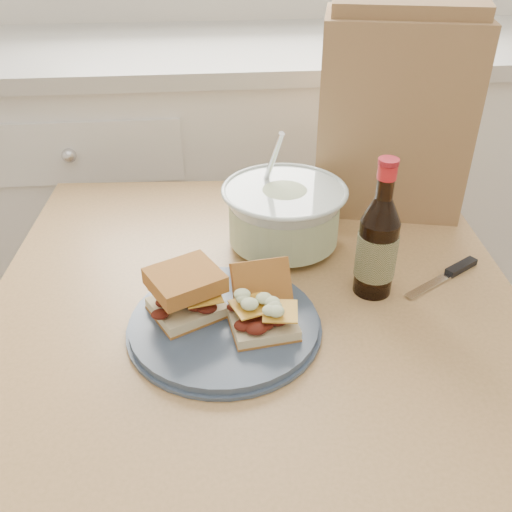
{
  "coord_description": "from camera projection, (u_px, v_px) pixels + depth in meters",
  "views": [
    {
      "loc": [
        -0.17,
        0.05,
        1.3
      ],
      "look_at": [
        -0.1,
        0.8,
        0.81
      ],
      "focal_mm": 40.0,
      "sensor_mm": 36.0,
      "label": 1
    }
  ],
  "objects": [
    {
      "name": "cabinet_run",
      "position": [
        259.0,
        192.0,
        1.84
      ],
      "size": [
        2.5,
        0.64,
        0.94
      ],
      "color": "white",
      "rests_on": "ground"
    },
    {
      "name": "dining_table",
      "position": [
        255.0,
        342.0,
        1.01
      ],
      "size": [
        0.93,
        0.93,
        0.73
      ],
      "rotation": [
        0.0,
        0.0,
        -0.06
      ],
      "color": "tan",
      "rests_on": "ground"
    },
    {
      "name": "plate",
      "position": [
        224.0,
        324.0,
        0.87
      ],
      "size": [
        0.29,
        0.29,
        0.02
      ],
      "primitive_type": "cylinder",
      "color": "#3D4C63",
      "rests_on": "dining_table"
    },
    {
      "name": "sandwich_left",
      "position": [
        186.0,
        292.0,
        0.86
      ],
      "size": [
        0.13,
        0.13,
        0.07
      ],
      "rotation": [
        0.0,
        0.0,
        0.47
      ],
      "color": "beige",
      "rests_on": "plate"
    },
    {
      "name": "sandwich_right",
      "position": [
        263.0,
        306.0,
        0.85
      ],
      "size": [
        0.11,
        0.14,
        0.08
      ],
      "rotation": [
        0.0,
        0.0,
        0.14
      ],
      "color": "beige",
      "rests_on": "plate"
    },
    {
      "name": "coleslaw_bowl",
      "position": [
        284.0,
        218.0,
        1.05
      ],
      "size": [
        0.23,
        0.23,
        0.23
      ],
      "color": "silver",
      "rests_on": "dining_table"
    },
    {
      "name": "beer_bottle",
      "position": [
        377.0,
        245.0,
        0.91
      ],
      "size": [
        0.07,
        0.07,
        0.24
      ],
      "rotation": [
        0.0,
        0.0,
        -0.1
      ],
      "color": "black",
      "rests_on": "dining_table"
    },
    {
      "name": "knife",
      "position": [
        453.0,
        271.0,
        0.99
      ],
      "size": [
        0.16,
        0.11,
        0.01
      ],
      "rotation": [
        0.0,
        0.0,
        0.55
      ],
      "color": "silver",
      "rests_on": "dining_table"
    },
    {
      "name": "paper_bag",
      "position": [
        393.0,
        115.0,
        1.13
      ],
      "size": [
        0.33,
        0.25,
        0.38
      ],
      "primitive_type": "cube",
      "rotation": [
        0.0,
        0.0,
        -0.23
      ],
      "color": "#A2804E",
      "rests_on": "dining_table"
    }
  ]
}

